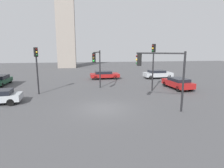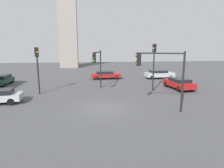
{
  "view_description": "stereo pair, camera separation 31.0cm",
  "coord_description": "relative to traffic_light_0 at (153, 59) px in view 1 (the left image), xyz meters",
  "views": [
    {
      "loc": [
        -1.6,
        -15.04,
        5.03
      ],
      "look_at": [
        1.23,
        3.22,
        1.47
      ],
      "focal_mm": 29.85,
      "sensor_mm": 36.0,
      "label": 1
    },
    {
      "loc": [
        -1.29,
        -15.08,
        5.03
      ],
      "look_at": [
        1.23,
        3.22,
        1.47
      ],
      "focal_mm": 29.85,
      "sensor_mm": 36.0,
      "label": 2
    }
  ],
  "objects": [
    {
      "name": "car_3",
      "position": [
        3.56,
        0.55,
        -3.06
      ],
      "size": [
        2.3,
        4.69,
        1.38
      ],
      "rotation": [
        0.0,
        0.0,
        1.65
      ],
      "color": "maroon",
      "rests_on": "ground_plane"
    },
    {
      "name": "traffic_light_2",
      "position": [
        -6.47,
        0.93,
        -0.35
      ],
      "size": [
        1.22,
        3.94,
        4.77
      ],
      "rotation": [
        0.0,
        0.0,
        -1.83
      ],
      "color": "black",
      "rests_on": "ground_plane"
    },
    {
      "name": "traffic_light_1",
      "position": [
        -1.96,
        -6.62,
        -0.32
      ],
      "size": [
        3.47,
        1.94,
        4.8
      ],
      "rotation": [
        0.0,
        0.0,
        2.66
      ],
      "color": "black",
      "rests_on": "ground_plane"
    },
    {
      "name": "ground_plane",
      "position": [
        -6.49,
        -5.77,
        -3.82
      ],
      "size": [
        107.23,
        107.23,
        0.0
      ],
      "primitive_type": "plane",
      "color": "#4C4C4F"
    },
    {
      "name": "traffic_light_3",
      "position": [
        -13.05,
        0.39,
        -0.25
      ],
      "size": [
        0.46,
        0.48,
        5.12
      ],
      "rotation": [
        0.0,
        0.0,
        -0.85
      ],
      "color": "black",
      "rests_on": "ground_plane"
    },
    {
      "name": "traffic_light_0",
      "position": [
        0.0,
        0.0,
        0.0
      ],
      "size": [
        0.48,
        0.45,
        5.51
      ],
      "rotation": [
        0.0,
        0.0,
        -2.5
      ],
      "color": "black",
      "rests_on": "ground_plane"
    },
    {
      "name": "car_0",
      "position": [
        -19.5,
        6.45,
        -3.1
      ],
      "size": [
        1.98,
        4.62,
        1.35
      ],
      "rotation": [
        0.0,
        0.0,
        -1.56
      ],
      "color": "#19472D",
      "rests_on": "ground_plane"
    },
    {
      "name": "car_4",
      "position": [
        -4.67,
        9.63,
        -3.1
      ],
      "size": [
        4.78,
        2.29,
        1.32
      ],
      "rotation": [
        0.0,
        0.0,
        0.03
      ],
      "color": "maroon",
      "rests_on": "ground_plane"
    },
    {
      "name": "car_1",
      "position": [
        4.31,
        8.79,
        -3.06
      ],
      "size": [
        4.71,
        2.1,
        1.39
      ],
      "rotation": [
        0.0,
        0.0,
        0.01
      ],
      "color": "#ADB2B7",
      "rests_on": "ground_plane"
    }
  ]
}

